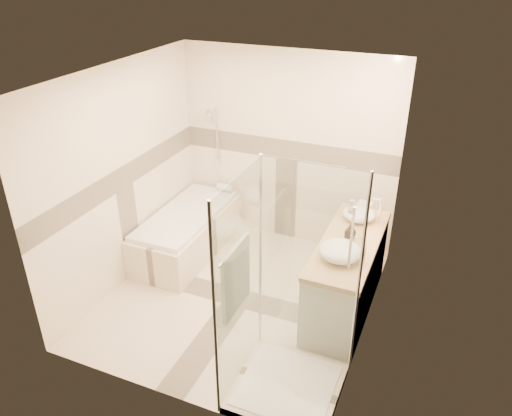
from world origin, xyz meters
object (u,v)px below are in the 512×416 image
at_px(shower_enclosure, 279,339).
at_px(amenity_bottle_b, 350,231).
at_px(vanity, 346,275).
at_px(bathtub, 187,230).
at_px(vessel_sink_far, 340,251).
at_px(vessel_sink_near, 359,214).
at_px(amenity_bottle_a, 349,232).

xyz_separation_m(shower_enclosure, amenity_bottle_b, (0.27, 1.34, 0.42)).
distance_m(vanity, shower_enclosure, 1.31).
bearing_deg(bathtub, shower_enclosure, -41.10).
bearing_deg(vessel_sink_far, vessel_sink_near, 90.00).
xyz_separation_m(amenity_bottle_a, amenity_bottle_b, (0.00, 0.04, -0.01)).
height_order(vanity, vessel_sink_far, vessel_sink_far).
bearing_deg(vessel_sink_far, vanity, 86.71).
bearing_deg(vanity, bathtub, 170.75).
bearing_deg(vanity, amenity_bottle_a, 125.21).
height_order(bathtub, vessel_sink_far, vessel_sink_far).
height_order(vessel_sink_near, amenity_bottle_b, amenity_bottle_b).
height_order(vessel_sink_far, amenity_bottle_b, vessel_sink_far).
height_order(vanity, amenity_bottle_a, amenity_bottle_a).
bearing_deg(shower_enclosure, vessel_sink_near, 81.19).
bearing_deg(bathtub, vanity, -9.25).
xyz_separation_m(vanity, shower_enclosure, (-0.29, -1.27, 0.08)).
bearing_deg(amenity_bottle_a, shower_enclosure, -101.86).
distance_m(bathtub, vessel_sink_far, 2.33).
relative_size(bathtub, shower_enclosure, 0.83).
bearing_deg(vessel_sink_far, amenity_bottle_a, 90.00).
bearing_deg(vanity, amenity_bottle_b, 105.48).
xyz_separation_m(bathtub, amenity_bottle_a, (2.13, -0.32, 0.63)).
xyz_separation_m(shower_enclosure, vessel_sink_far, (0.27, 0.92, 0.43)).
height_order(shower_enclosure, vessel_sink_far, shower_enclosure).
bearing_deg(shower_enclosure, vessel_sink_far, 73.54).
distance_m(bathtub, amenity_bottle_a, 2.24).
bearing_deg(amenity_bottle_b, bathtub, 172.57).
bearing_deg(shower_enclosure, amenity_bottle_b, 78.52).
relative_size(shower_enclosure, vessel_sink_far, 4.90).
bearing_deg(amenity_bottle_b, shower_enclosure, -101.48).
distance_m(vessel_sink_far, amenity_bottle_a, 0.38).
height_order(bathtub, vanity, vanity).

